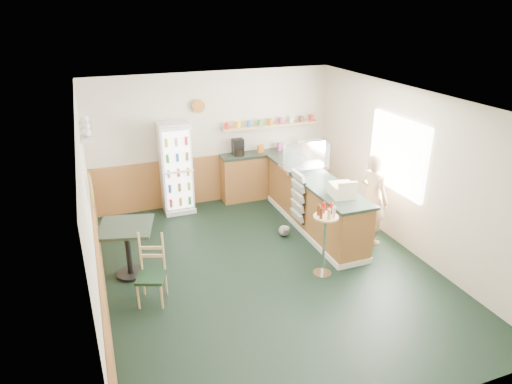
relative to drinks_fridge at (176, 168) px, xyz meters
name	(u,v)px	position (x,y,z in m)	size (l,w,h in m)	color
ground	(268,270)	(0.86, -2.74, -0.90)	(6.00, 6.00, 0.00)	black
room_envelope	(238,167)	(0.63, -2.01, 0.62)	(5.04, 6.02, 2.72)	beige
service_counter	(314,205)	(2.21, -1.66, -0.44)	(0.68, 3.01, 1.01)	#A36334
back_counter	(271,171)	(2.05, 0.06, -0.36)	(2.24, 0.42, 1.69)	#A36334
drinks_fridge	(176,168)	(0.00, 0.00, 0.00)	(0.60, 0.52, 1.81)	white
display_case	(304,156)	(2.21, -1.16, 0.35)	(0.87, 0.46, 0.50)	silver
cash_register	(342,190)	(2.21, -2.58, 0.21)	(0.36, 0.38, 0.21)	beige
shopkeeper	(373,199)	(2.91, -2.47, -0.09)	(0.54, 0.39, 1.63)	tan
condiment_stand	(325,231)	(1.62, -3.13, -0.15)	(0.37, 0.37, 1.17)	silver
newspaper_rack	(298,197)	(1.85, -1.69, -0.21)	(0.09, 0.47, 0.94)	black
cafe_table	(127,241)	(-1.19, -2.11, -0.30)	(0.94, 0.94, 0.85)	black
cafe_chair	(149,267)	(-0.97, -2.84, -0.38)	(0.49, 0.49, 1.02)	black
dog_doorstop	(285,230)	(1.56, -1.79, -0.79)	(0.20, 0.26, 0.24)	gray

